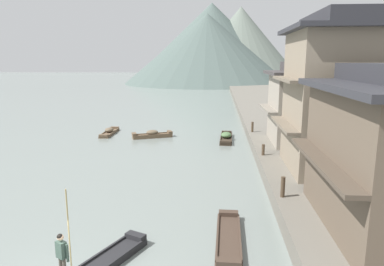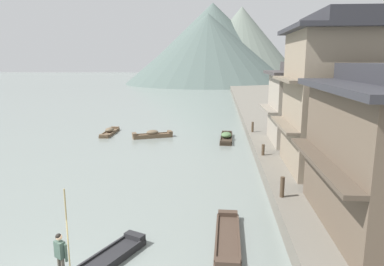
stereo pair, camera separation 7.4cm
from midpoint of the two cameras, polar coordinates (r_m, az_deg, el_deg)
riverbank_right at (r=40.92m, az=20.90°, el=1.41°), size 18.00×110.00×0.81m
boatman_person at (r=11.94m, az=-20.03°, el=-17.41°), size 0.52×0.37×3.04m
boat_moored_nearest at (r=14.83m, az=5.86°, el=-16.41°), size 1.06×4.37×0.40m
boat_moored_second at (r=32.34m, az=5.58°, el=-0.69°), size 1.23×4.70×0.72m
boat_moored_third at (r=35.75m, az=-12.94°, el=0.19°), size 0.98×4.28×0.63m
boat_moored_far at (r=33.40m, az=-6.26°, el=-0.28°), size 3.74×2.19×0.72m
house_waterfront_second at (r=21.65m, az=21.24°, el=5.61°), size 5.43×6.55×8.74m
house_waterfront_tall at (r=28.50m, az=17.42°, el=4.48°), size 5.75×6.23×6.14m
mooring_post_dock_near at (r=17.27m, az=14.33°, el=-8.35°), size 0.20×0.20×0.97m
mooring_post_dock_mid at (r=24.40m, az=11.36°, el=-2.65°), size 0.20×0.20×0.74m
mooring_post_dock_far at (r=32.09m, az=9.71°, el=0.96°), size 0.20×0.20×0.90m
hill_far_west at (r=124.19m, az=3.30°, el=14.20°), size 54.73×54.73×25.71m
hill_far_centre at (r=124.05m, az=7.86°, el=13.81°), size 41.86×41.86×24.37m
hill_far_east at (r=112.60m, az=2.56°, el=13.27°), size 50.71×50.71×20.95m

